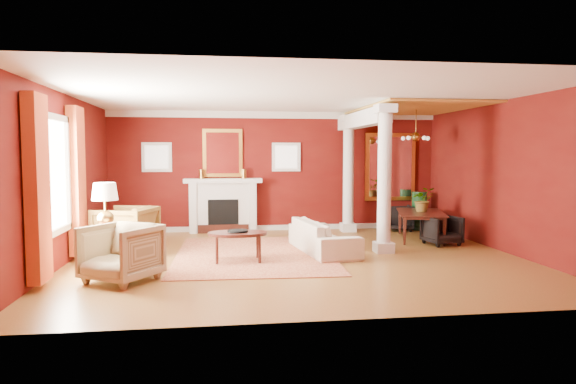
{
  "coord_description": "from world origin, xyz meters",
  "views": [
    {
      "loc": [
        -1.42,
        -9.03,
        1.87
      ],
      "look_at": [
        -0.09,
        0.64,
        1.15
      ],
      "focal_mm": 32.0,
      "sensor_mm": 36.0,
      "label": 1
    }
  ],
  "objects": [
    {
      "name": "coffee_table",
      "position": [
        -1.09,
        -0.17,
        0.47
      ],
      "size": [
        1.03,
        1.03,
        0.52
      ],
      "rotation": [
        0.0,
        0.0,
        0.39
      ],
      "color": "black",
      "rests_on": "ground"
    },
    {
      "name": "ground",
      "position": [
        0.0,
        0.0,
        0.0
      ],
      "size": [
        8.0,
        8.0,
        0.0
      ],
      "primitive_type": "plane",
      "color": "brown",
      "rests_on": "ground"
    },
    {
      "name": "left_window",
      "position": [
        -3.89,
        -0.6,
        1.42
      ],
      "size": [
        0.21,
        2.55,
        2.6
      ],
      "color": "white",
      "rests_on": "room_shell"
    },
    {
      "name": "base_trim",
      "position": [
        0.0,
        3.46,
        0.06
      ],
      "size": [
        8.0,
        0.08,
        0.12
      ],
      "primitive_type": "cube",
      "color": "silver",
      "rests_on": "ground"
    },
    {
      "name": "dining_chair_near",
      "position": [
        3.16,
        0.93,
        0.33
      ],
      "size": [
        0.74,
        0.7,
        0.66
      ],
      "primitive_type": "imported",
      "rotation": [
        0.0,
        0.0,
        0.17
      ],
      "color": "black",
      "rests_on": "ground"
    },
    {
      "name": "column_front",
      "position": [
        1.7,
        0.3,
        1.43
      ],
      "size": [
        0.36,
        0.36,
        2.8
      ],
      "color": "silver",
      "rests_on": "ground"
    },
    {
      "name": "dining_chair_far",
      "position": [
        2.95,
        3.0,
        0.34
      ],
      "size": [
        0.76,
        0.72,
        0.69
      ],
      "primitive_type": "imported",
      "rotation": [
        0.0,
        0.0,
        2.99
      ],
      "color": "black",
      "rests_on": "ground"
    },
    {
      "name": "chandelier",
      "position": [
        2.9,
        1.8,
        2.25
      ],
      "size": [
        0.6,
        0.62,
        0.75
      ],
      "color": "olive",
      "rests_on": "room_shell"
    },
    {
      "name": "dining_table",
      "position": [
        3.02,
        1.63,
        0.48
      ],
      "size": [
        1.08,
        1.83,
        0.96
      ],
      "primitive_type": "imported",
      "rotation": [
        0.0,
        0.0,
        1.28
      ],
      "color": "black",
      "rests_on": "ground"
    },
    {
      "name": "side_table",
      "position": [
        -3.23,
        -0.44,
        0.94
      ],
      "size": [
        0.56,
        0.56,
        1.41
      ],
      "rotation": [
        0.0,
        0.0,
        -0.39
      ],
      "color": "black",
      "rests_on": "ground"
    },
    {
      "name": "green_urn",
      "position": [
        3.5,
        3.0,
        0.38
      ],
      "size": [
        0.4,
        0.4,
        0.96
      ],
      "color": "#133E1F",
      "rests_on": "ground"
    },
    {
      "name": "flank_window_left",
      "position": [
        -2.85,
        3.46,
        1.8
      ],
      "size": [
        0.7,
        0.07,
        0.7
      ],
      "color": "silver",
      "rests_on": "room_shell"
    },
    {
      "name": "dining_mirror",
      "position": [
        2.9,
        3.45,
        1.55
      ],
      "size": [
        1.3,
        0.07,
        1.7
      ],
      "color": "gold",
      "rests_on": "room_shell"
    },
    {
      "name": "header_beam",
      "position": [
        1.7,
        1.9,
        2.62
      ],
      "size": [
        0.3,
        3.2,
        0.32
      ],
      "primitive_type": "cube",
      "color": "silver",
      "rests_on": "column_front"
    },
    {
      "name": "armchair_leopard",
      "position": [
        -3.15,
        0.83,
        0.49
      ],
      "size": [
        1.16,
        1.2,
        0.99
      ],
      "primitive_type": "imported",
      "rotation": [
        0.0,
        0.0,
        -1.9
      ],
      "color": "black",
      "rests_on": "ground"
    },
    {
      "name": "amber_ceiling",
      "position": [
        2.85,
        1.75,
        2.87
      ],
      "size": [
        2.3,
        3.4,
        0.04
      ],
      "primitive_type": "cube",
      "color": "gold",
      "rests_on": "room_shell"
    },
    {
      "name": "room_shell",
      "position": [
        0.0,
        0.0,
        2.02
      ],
      "size": [
        8.04,
        7.04,
        2.92
      ],
      "color": "#5A130C",
      "rests_on": "ground"
    },
    {
      "name": "column_back",
      "position": [
        1.7,
        3.0,
        1.43
      ],
      "size": [
        0.36,
        0.36,
        2.8
      ],
      "color": "silver",
      "rests_on": "ground"
    },
    {
      "name": "armchair_stripe",
      "position": [
        -2.83,
        -1.35,
        0.47
      ],
      "size": [
        1.23,
        1.22,
        0.94
      ],
      "primitive_type": "imported",
      "rotation": [
        0.0,
        0.0,
        -0.59
      ],
      "color": "tan",
      "rests_on": "ground"
    },
    {
      "name": "rug",
      "position": [
        -0.76,
        0.41,
        0.01
      ],
      "size": [
        2.99,
        3.91,
        0.02
      ],
      "primitive_type": "cube",
      "rotation": [
        0.0,
        0.0,
        -0.04
      ],
      "color": "maroon",
      "rests_on": "ground"
    },
    {
      "name": "coffee_book",
      "position": [
        -1.1,
        -0.1,
        0.64
      ],
      "size": [
        0.18,
        0.04,
        0.24
      ],
      "primitive_type": "imported",
      "rotation": [
        0.0,
        0.0,
        0.11
      ],
      "color": "black",
      "rests_on": "coffee_table"
    },
    {
      "name": "potted_plant",
      "position": [
        3.03,
        1.66,
        1.17
      ],
      "size": [
        0.55,
        0.6,
        0.42
      ],
      "primitive_type": "imported",
      "rotation": [
        0.0,
        0.0,
        -0.13
      ],
      "color": "#26591E",
      "rests_on": "dining_table"
    },
    {
      "name": "crown_trim",
      "position": [
        0.0,
        3.46,
        2.82
      ],
      "size": [
        8.0,
        0.08,
        0.16
      ],
      "primitive_type": "cube",
      "color": "silver",
      "rests_on": "room_shell"
    },
    {
      "name": "overmantel_mirror",
      "position": [
        -1.3,
        3.45,
        1.9
      ],
      "size": [
        0.95,
        0.07,
        1.15
      ],
      "color": "gold",
      "rests_on": "fireplace"
    },
    {
      "name": "flank_window_right",
      "position": [
        0.25,
        3.46,
        1.8
      ],
      "size": [
        0.7,
        0.07,
        0.7
      ],
      "color": "silver",
      "rests_on": "room_shell"
    },
    {
      "name": "sofa",
      "position": [
        0.57,
        0.5,
        0.41
      ],
      "size": [
        0.87,
        2.14,
        0.81
      ],
      "primitive_type": "imported",
      "rotation": [
        0.0,
        0.0,
        1.7
      ],
      "color": "beige",
      "rests_on": "ground"
    },
    {
      "name": "fireplace",
      "position": [
        -1.3,
        3.32,
        0.65
      ],
      "size": [
        1.85,
        0.42,
        1.29
      ],
      "color": "silver",
      "rests_on": "ground"
    }
  ]
}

